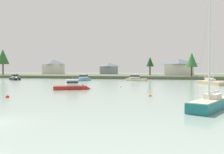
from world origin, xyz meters
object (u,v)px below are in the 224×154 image
(mooring_buoy_orange, at_px, (150,96))
(mooring_buoy_yellow, at_px, (58,80))
(sailboat_sand, at_px, (211,83))
(sailboat_teal, at_px, (211,106))
(mooring_buoy_white, at_px, (121,87))
(mooring_buoy_red, at_px, (7,97))
(cruiser_skyblue, at_px, (84,79))
(cruiser_red, at_px, (74,87))
(cruiser_cream, at_px, (134,79))
(cruiser_black, at_px, (15,79))

(mooring_buoy_orange, relative_size, mooring_buoy_yellow, 0.88)
(sailboat_sand, xyz_separation_m, mooring_buoy_yellow, (-45.83, 15.53, -0.19))
(sailboat_teal, height_order, mooring_buoy_white, sailboat_teal)
(sailboat_sand, height_order, mooring_buoy_orange, sailboat_sand)
(mooring_buoy_orange, bearing_deg, mooring_buoy_red, -161.94)
(cruiser_skyblue, distance_m, mooring_buoy_red, 44.41)
(cruiser_red, height_order, mooring_buoy_white, cruiser_red)
(cruiser_red, bearing_deg, cruiser_cream, 80.34)
(mooring_buoy_orange, bearing_deg, sailboat_teal, -56.31)
(cruiser_black, height_order, cruiser_skyblue, cruiser_black)
(cruiser_cream, relative_size, mooring_buoy_orange, 17.77)
(cruiser_red, xyz_separation_m, mooring_buoy_orange, (13.50, -7.37, -0.32))
(cruiser_red, bearing_deg, mooring_buoy_yellow, 120.06)
(cruiser_cream, height_order, mooring_buoy_white, cruiser_cream)
(sailboat_sand, bearing_deg, mooring_buoy_red, -131.34)
(sailboat_sand, xyz_separation_m, cruiser_red, (-25.41, -19.76, 0.12))
(cruiser_cream, bearing_deg, cruiser_black, -176.17)
(sailboat_teal, bearing_deg, mooring_buoy_orange, 123.69)
(sailboat_teal, relative_size, mooring_buoy_yellow, 22.39)
(mooring_buoy_yellow, bearing_deg, cruiser_skyblue, -21.15)
(sailboat_teal, height_order, mooring_buoy_orange, sailboat_teal)
(sailboat_sand, bearing_deg, mooring_buoy_orange, -113.69)
(cruiser_black, distance_m, cruiser_cream, 39.76)
(cruiser_skyblue, relative_size, mooring_buoy_yellow, 15.40)
(cruiser_skyblue, bearing_deg, sailboat_sand, -17.95)
(sailboat_teal, distance_m, cruiser_black, 71.01)
(cruiser_cream, bearing_deg, sailboat_teal, -74.70)
(cruiser_cream, bearing_deg, mooring_buoy_white, -87.84)
(mooring_buoy_orange, bearing_deg, cruiser_red, 151.37)
(mooring_buoy_red, height_order, mooring_buoy_orange, mooring_buoy_red)
(cruiser_skyblue, xyz_separation_m, mooring_buoy_yellow, (-10.81, 4.18, -0.45))
(cruiser_red, distance_m, mooring_buoy_white, 10.00)
(sailboat_teal, distance_m, sailboat_sand, 36.34)
(cruiser_black, xyz_separation_m, cruiser_skyblue, (24.34, 0.19, 0.01))
(mooring_buoy_red, distance_m, mooring_buoy_yellow, 51.09)
(mooring_buoy_red, bearing_deg, mooring_buoy_white, 63.76)
(cruiser_skyblue, distance_m, mooring_buoy_yellow, 11.60)
(cruiser_black, relative_size, cruiser_skyblue, 0.93)
(mooring_buoy_yellow, height_order, mooring_buoy_white, mooring_buoy_white)
(mooring_buoy_red, height_order, mooring_buoy_yellow, mooring_buoy_yellow)
(cruiser_black, height_order, mooring_buoy_red, cruiser_black)
(mooring_buoy_white, bearing_deg, cruiser_skyblue, 124.54)
(cruiser_skyblue, xyz_separation_m, mooring_buoy_red, (6.33, -43.95, -0.45))
(mooring_buoy_orange, height_order, mooring_buoy_yellow, mooring_buoy_yellow)
(mooring_buoy_orange, bearing_deg, cruiser_skyblue, 120.99)
(cruiser_cream, bearing_deg, mooring_buoy_red, -100.97)
(cruiser_skyblue, relative_size, cruiser_cream, 0.98)
(cruiser_cream, relative_size, cruiser_red, 1.18)
(cruiser_skyblue, bearing_deg, mooring_buoy_yellow, 158.85)
(cruiser_skyblue, bearing_deg, sailboat_teal, -58.50)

